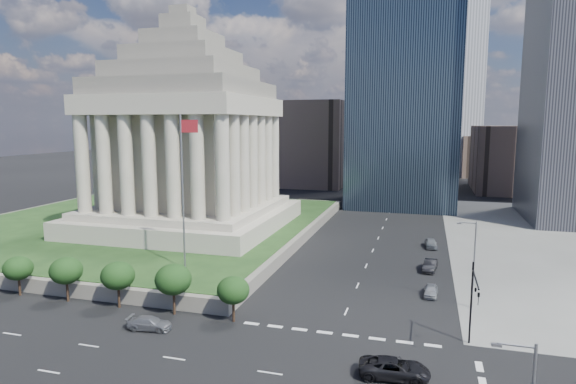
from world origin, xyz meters
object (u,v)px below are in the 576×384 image
(street_lamp_north, at_px, (473,259))
(parked_sedan_far, at_px, (431,243))
(parked_sedan_mid, at_px, (430,265))
(parked_sedan_near, at_px, (431,291))
(suv_grey, at_px, (150,323))
(war_memorial, at_px, (186,120))
(traffic_signal_ne, at_px, (474,297))
(pickup_truck, at_px, (394,368))
(flagpole, at_px, (184,184))

(street_lamp_north, bearing_deg, parked_sedan_far, 98.85)
(parked_sedan_mid, height_order, parked_sedan_far, parked_sedan_far)
(street_lamp_north, xyz_separation_m, parked_sedan_near, (-4.27, 2.71, -5.00))
(parked_sedan_near, bearing_deg, suv_grey, -143.49)
(war_memorial, distance_m, traffic_signal_ne, 60.00)
(street_lamp_north, xyz_separation_m, parked_sedan_mid, (-4.33, 13.16, -4.88))
(war_memorial, relative_size, parked_sedan_near, 10.00)
(pickup_truck, distance_m, parked_sedan_near, 20.80)
(war_memorial, relative_size, parked_sedan_far, 8.44)
(war_memorial, xyz_separation_m, parked_sedan_mid, (43.00, -9.84, -20.62))
(parked_sedan_mid, relative_size, parked_sedan_far, 1.03)
(war_memorial, bearing_deg, suv_grey, -67.82)
(parked_sedan_mid, bearing_deg, flagpole, -147.53)
(war_memorial, distance_m, suv_grey, 46.19)
(war_memorial, xyz_separation_m, suv_grey, (15.59, -38.22, -20.74))
(traffic_signal_ne, xyz_separation_m, parked_sedan_far, (-3.31, 37.90, -4.46))
(parked_sedan_near, bearing_deg, pickup_truck, -94.90)
(pickup_truck, xyz_separation_m, suv_grey, (-24.48, 2.65, -0.14))
(traffic_signal_ne, height_order, pickup_truck, traffic_signal_ne)
(pickup_truck, distance_m, parked_sedan_far, 44.58)
(street_lamp_north, relative_size, parked_sedan_mid, 2.11)
(pickup_truck, relative_size, suv_grey, 1.27)
(parked_sedan_mid, bearing_deg, war_memorial, 174.91)
(war_memorial, bearing_deg, parked_sedan_near, -25.23)
(flagpole, distance_m, street_lamp_north, 35.95)
(street_lamp_north, bearing_deg, suv_grey, -154.38)
(pickup_truck, bearing_deg, parked_sedan_far, -8.99)
(flagpole, relative_size, parked_sedan_near, 5.13)
(street_lamp_north, distance_m, parked_sedan_far, 27.35)
(traffic_signal_ne, distance_m, parked_sedan_mid, 25.11)
(parked_sedan_far, bearing_deg, suv_grey, -127.39)
(traffic_signal_ne, bearing_deg, parked_sedan_mid, 98.14)
(suv_grey, distance_m, parked_sedan_far, 50.10)
(parked_sedan_near, height_order, parked_sedan_mid, parked_sedan_mid)
(traffic_signal_ne, xyz_separation_m, parked_sedan_mid, (-3.50, 24.46, -4.47))
(war_memorial, distance_m, parked_sedan_mid, 48.69)
(parked_sedan_near, bearing_deg, traffic_signal_ne, -72.83)
(parked_sedan_far, bearing_deg, parked_sedan_mid, -94.75)
(pickup_truck, height_order, parked_sedan_far, pickup_truck)
(street_lamp_north, relative_size, pickup_truck, 1.72)
(flagpole, xyz_separation_m, pickup_truck, (27.89, -16.87, -12.31))
(parked_sedan_near, distance_m, parked_sedan_mid, 10.45)
(flagpole, xyz_separation_m, parked_sedan_near, (30.89, 3.71, -12.45))
(war_memorial, relative_size, flagpole, 1.95)
(parked_sedan_near, height_order, parked_sedan_far, parked_sedan_far)
(parked_sedan_far, bearing_deg, flagpole, -142.30)
(suv_grey, bearing_deg, parked_sedan_near, -64.30)
(war_memorial, xyz_separation_m, street_lamp_north, (47.33, -23.00, -15.74))
(pickup_truck, height_order, parked_sedan_mid, pickup_truck)
(suv_grey, bearing_deg, parked_sedan_far, -40.85)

